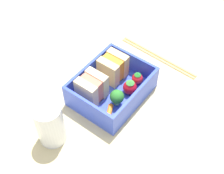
% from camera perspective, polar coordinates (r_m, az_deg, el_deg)
% --- Properties ---
extents(ground_plane, '(1.20, 1.20, 0.02)m').
position_cam_1_polar(ground_plane, '(0.68, -0.00, -1.99)').
color(ground_plane, '#D1BF8A').
extents(bento_tray, '(0.16, 0.13, 0.01)m').
position_cam_1_polar(bento_tray, '(0.67, -0.00, -1.15)').
color(bento_tray, blue).
rests_on(bento_tray, ground_plane).
extents(bento_rim, '(0.16, 0.13, 0.05)m').
position_cam_1_polar(bento_rim, '(0.65, -0.00, 0.46)').
color(bento_rim, blue).
rests_on(bento_rim, bento_tray).
extents(sandwich_left, '(0.05, 0.05, 0.06)m').
position_cam_1_polar(sandwich_left, '(0.64, -3.72, -0.19)').
color(sandwich_left, beige).
rests_on(sandwich_left, bento_tray).
extents(sandwich_center_left, '(0.05, 0.05, 0.06)m').
position_cam_1_polar(sandwich_center_left, '(0.67, 0.17, 3.57)').
color(sandwich_center_left, '#E3BF80').
rests_on(sandwich_center_left, bento_tray).
extents(carrot_stick_far_left, '(0.04, 0.03, 0.01)m').
position_cam_1_polar(carrot_stick_far_left, '(0.63, -0.57, -4.90)').
color(carrot_stick_far_left, orange).
rests_on(carrot_stick_far_left, bento_tray).
extents(broccoli_floret, '(0.03, 0.03, 0.04)m').
position_cam_1_polar(broccoli_floret, '(0.63, 0.91, -1.83)').
color(broccoli_floret, '#93CE6D').
rests_on(broccoli_floret, bento_tray).
extents(strawberry_far_left, '(0.03, 0.03, 0.04)m').
position_cam_1_polar(strawberry_far_left, '(0.65, 3.30, -0.03)').
color(strawberry_far_left, red).
rests_on(strawberry_far_left, bento_tray).
extents(strawberry_left, '(0.02, 0.02, 0.03)m').
position_cam_1_polar(strawberry_left, '(0.67, 4.66, 1.60)').
color(strawberry_left, red).
rests_on(strawberry_left, bento_tray).
extents(chopstick_pair, '(0.03, 0.21, 0.01)m').
position_cam_1_polar(chopstick_pair, '(0.76, 8.39, 5.58)').
color(chopstick_pair, tan).
rests_on(chopstick_pair, ground_plane).
extents(drinking_glass, '(0.05, 0.05, 0.09)m').
position_cam_1_polar(drinking_glass, '(0.59, -11.29, -6.65)').
color(drinking_glass, white).
rests_on(drinking_glass, ground_plane).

